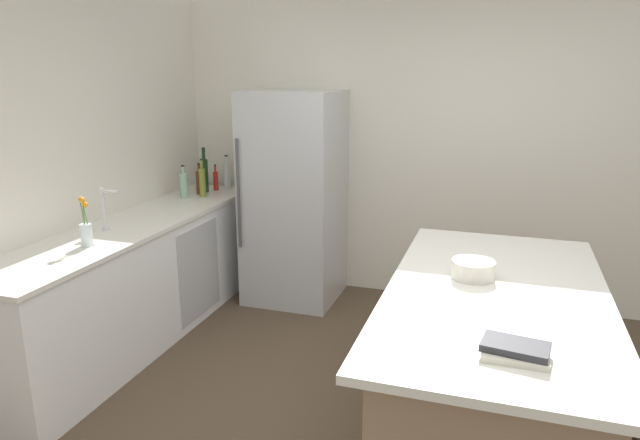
{
  "coord_description": "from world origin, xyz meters",
  "views": [
    {
      "loc": [
        0.45,
        -2.7,
        2.01
      ],
      "look_at": [
        -0.71,
        0.87,
        1.0
      ],
      "focal_mm": 31.97,
      "sensor_mm": 36.0,
      "label": 1
    }
  ],
  "objects_px": {
    "hot_sauce_bottle": "(216,180)",
    "syrup_bottle": "(200,182)",
    "cookbook_stack": "(515,350)",
    "mixing_bowl": "(473,269)",
    "olive_oil_bottle": "(202,182)",
    "flower_vase": "(86,230)",
    "soda_bottle": "(227,176)",
    "kitchen_island": "(490,371)",
    "wine_bottle": "(205,174)",
    "refrigerator": "(295,198)",
    "sink_faucet": "(105,209)",
    "gin_bottle": "(184,185)"
  },
  "relations": [
    {
      "from": "hot_sauce_bottle",
      "to": "syrup_bottle",
      "type": "distance_m",
      "value": 0.2
    },
    {
      "from": "cookbook_stack",
      "to": "mixing_bowl",
      "type": "relative_size",
      "value": 1.18
    },
    {
      "from": "hot_sauce_bottle",
      "to": "syrup_bottle",
      "type": "bearing_deg",
      "value": -108.06
    },
    {
      "from": "syrup_bottle",
      "to": "olive_oil_bottle",
      "type": "height_order",
      "value": "olive_oil_bottle"
    },
    {
      "from": "flower_vase",
      "to": "soda_bottle",
      "type": "xyz_separation_m",
      "value": [
        0.04,
        1.87,
        0.02
      ]
    },
    {
      "from": "flower_vase",
      "to": "syrup_bottle",
      "type": "bearing_deg",
      "value": 93.32
    },
    {
      "from": "olive_oil_bottle",
      "to": "kitchen_island",
      "type": "bearing_deg",
      "value": -30.59
    },
    {
      "from": "syrup_bottle",
      "to": "cookbook_stack",
      "type": "relative_size",
      "value": 1.02
    },
    {
      "from": "flower_vase",
      "to": "cookbook_stack",
      "type": "height_order",
      "value": "flower_vase"
    },
    {
      "from": "wine_bottle",
      "to": "cookbook_stack",
      "type": "xyz_separation_m",
      "value": [
        2.68,
        -2.37,
        -0.13
      ]
    },
    {
      "from": "soda_bottle",
      "to": "olive_oil_bottle",
      "type": "relative_size",
      "value": 0.94
    },
    {
      "from": "refrigerator",
      "to": "mixing_bowl",
      "type": "height_order",
      "value": "refrigerator"
    },
    {
      "from": "cookbook_stack",
      "to": "refrigerator",
      "type": "bearing_deg",
      "value": 127.3
    },
    {
      "from": "syrup_bottle",
      "to": "cookbook_stack",
      "type": "xyz_separation_m",
      "value": [
        2.68,
        -2.27,
        -0.07
      ]
    },
    {
      "from": "wine_bottle",
      "to": "cookbook_stack",
      "type": "relative_size",
      "value": 1.49
    },
    {
      "from": "flower_vase",
      "to": "soda_bottle",
      "type": "height_order",
      "value": "flower_vase"
    },
    {
      "from": "kitchen_island",
      "to": "olive_oil_bottle",
      "type": "distance_m",
      "value": 2.97
    },
    {
      "from": "sink_faucet",
      "to": "wine_bottle",
      "type": "relative_size",
      "value": 0.74
    },
    {
      "from": "soda_bottle",
      "to": "gin_bottle",
      "type": "height_order",
      "value": "soda_bottle"
    },
    {
      "from": "flower_vase",
      "to": "gin_bottle",
      "type": "distance_m",
      "value": 1.41
    },
    {
      "from": "olive_oil_bottle",
      "to": "mixing_bowl",
      "type": "height_order",
      "value": "olive_oil_bottle"
    },
    {
      "from": "kitchen_island",
      "to": "soda_bottle",
      "type": "height_order",
      "value": "soda_bottle"
    },
    {
      "from": "wine_bottle",
      "to": "syrup_bottle",
      "type": "distance_m",
      "value": 0.11
    },
    {
      "from": "kitchen_island",
      "to": "cookbook_stack",
      "type": "distance_m",
      "value": 0.84
    },
    {
      "from": "wine_bottle",
      "to": "syrup_bottle",
      "type": "height_order",
      "value": "wine_bottle"
    },
    {
      "from": "soda_bottle",
      "to": "wine_bottle",
      "type": "bearing_deg",
      "value": -124.27
    },
    {
      "from": "soda_bottle",
      "to": "flower_vase",
      "type": "bearing_deg",
      "value": -91.13
    },
    {
      "from": "soda_bottle",
      "to": "hot_sauce_bottle",
      "type": "xyz_separation_m",
      "value": [
        -0.07,
        -0.09,
        -0.03
      ]
    },
    {
      "from": "soda_bottle",
      "to": "mixing_bowl",
      "type": "relative_size",
      "value": 1.38
    },
    {
      "from": "soda_bottle",
      "to": "gin_bottle",
      "type": "relative_size",
      "value": 1.1
    },
    {
      "from": "flower_vase",
      "to": "soda_bottle",
      "type": "distance_m",
      "value": 1.87
    },
    {
      "from": "cookbook_stack",
      "to": "syrup_bottle",
      "type": "bearing_deg",
      "value": 139.69
    },
    {
      "from": "flower_vase",
      "to": "syrup_bottle",
      "type": "height_order",
      "value": "flower_vase"
    },
    {
      "from": "refrigerator",
      "to": "syrup_bottle",
      "type": "distance_m",
      "value": 0.88
    },
    {
      "from": "syrup_bottle",
      "to": "olive_oil_bottle",
      "type": "xyz_separation_m",
      "value": [
        0.09,
        -0.1,
        0.03
      ]
    },
    {
      "from": "mixing_bowl",
      "to": "olive_oil_bottle",
      "type": "bearing_deg",
      "value": 150.7
    },
    {
      "from": "refrigerator",
      "to": "soda_bottle",
      "type": "distance_m",
      "value": 0.77
    },
    {
      "from": "kitchen_island",
      "to": "refrigerator",
      "type": "bearing_deg",
      "value": 135.65
    },
    {
      "from": "flower_vase",
      "to": "syrup_bottle",
      "type": "xyz_separation_m",
      "value": [
        -0.09,
        1.59,
        0.0
      ]
    },
    {
      "from": "kitchen_island",
      "to": "cookbook_stack",
      "type": "relative_size",
      "value": 7.66
    },
    {
      "from": "gin_bottle",
      "to": "mixing_bowl",
      "type": "distance_m",
      "value": 2.81
    },
    {
      "from": "refrigerator",
      "to": "wine_bottle",
      "type": "xyz_separation_m",
      "value": [
        -0.86,
        -0.01,
        0.16
      ]
    },
    {
      "from": "sink_faucet",
      "to": "olive_oil_bottle",
      "type": "xyz_separation_m",
      "value": [
        0.1,
        1.15,
        -0.02
      ]
    },
    {
      "from": "soda_bottle",
      "to": "olive_oil_bottle",
      "type": "xyz_separation_m",
      "value": [
        -0.04,
        -0.38,
        0.01
      ]
    },
    {
      "from": "sink_faucet",
      "to": "syrup_bottle",
      "type": "bearing_deg",
      "value": 89.23
    },
    {
      "from": "syrup_bottle",
      "to": "mixing_bowl",
      "type": "distance_m",
      "value": 2.85
    },
    {
      "from": "refrigerator",
      "to": "flower_vase",
      "type": "distance_m",
      "value": 1.87
    },
    {
      "from": "kitchen_island",
      "to": "soda_bottle",
      "type": "xyz_separation_m",
      "value": [
        -2.47,
        1.87,
        0.57
      ]
    },
    {
      "from": "soda_bottle",
      "to": "wine_bottle",
      "type": "relative_size",
      "value": 0.78
    },
    {
      "from": "refrigerator",
      "to": "soda_bottle",
      "type": "relative_size",
      "value": 5.76
    }
  ]
}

